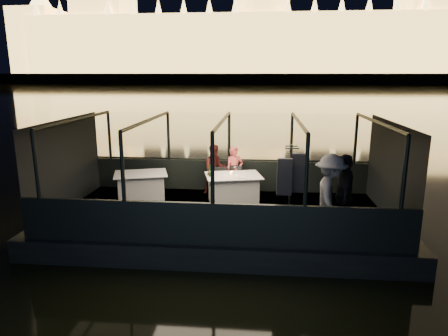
# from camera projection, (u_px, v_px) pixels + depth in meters

# --- Properties ---
(river_water) EXTENTS (500.00, 500.00, 0.00)m
(river_water) POSITION_uv_depth(u_px,v_px,m) (258.00, 92.00, 87.66)
(river_water) COLOR black
(river_water) RESTS_ON ground
(boat_hull) EXTENTS (8.60, 4.40, 1.00)m
(boat_hull) POSITION_uv_depth(u_px,v_px,m) (223.00, 231.00, 10.15)
(boat_hull) COLOR black
(boat_hull) RESTS_ON river_water
(boat_deck) EXTENTS (8.00, 4.00, 0.04)m
(boat_deck) POSITION_uv_depth(u_px,v_px,m) (223.00, 213.00, 10.04)
(boat_deck) COLOR black
(boat_deck) RESTS_ON boat_hull
(gunwale_port) EXTENTS (8.00, 0.08, 0.90)m
(gunwale_port) POSITION_uv_depth(u_px,v_px,m) (229.00, 175.00, 11.87)
(gunwale_port) COLOR black
(gunwale_port) RESTS_ON boat_deck
(gunwale_starboard) EXTENTS (8.00, 0.08, 0.90)m
(gunwale_starboard) POSITION_uv_depth(u_px,v_px,m) (213.00, 224.00, 7.99)
(gunwale_starboard) COLOR black
(gunwale_starboard) RESTS_ON boat_deck
(cabin_glass_port) EXTENTS (8.00, 0.02, 1.40)m
(cabin_glass_port) POSITION_uv_depth(u_px,v_px,m) (229.00, 137.00, 11.60)
(cabin_glass_port) COLOR #99B2B2
(cabin_glass_port) RESTS_ON gunwale_port
(cabin_glass_starboard) EXTENTS (8.00, 0.02, 1.40)m
(cabin_glass_starboard) POSITION_uv_depth(u_px,v_px,m) (212.00, 169.00, 7.73)
(cabin_glass_starboard) COLOR #99B2B2
(cabin_glass_starboard) RESTS_ON gunwale_starboard
(cabin_roof_glass) EXTENTS (8.00, 4.00, 0.02)m
(cabin_roof_glass) POSITION_uv_depth(u_px,v_px,m) (222.00, 121.00, 9.50)
(cabin_roof_glass) COLOR #99B2B2
(cabin_roof_glass) RESTS_ON boat_deck
(end_wall_fore) EXTENTS (0.02, 4.00, 2.30)m
(end_wall_fore) POSITION_uv_depth(u_px,v_px,m) (66.00, 164.00, 10.13)
(end_wall_fore) COLOR black
(end_wall_fore) RESTS_ON boat_deck
(end_wall_aft) EXTENTS (0.02, 4.00, 2.30)m
(end_wall_aft) POSITION_uv_depth(u_px,v_px,m) (391.00, 171.00, 9.41)
(end_wall_aft) COLOR black
(end_wall_aft) RESTS_ON boat_deck
(canopy_ribs) EXTENTS (8.00, 4.00, 2.30)m
(canopy_ribs) POSITION_uv_depth(u_px,v_px,m) (222.00, 168.00, 9.77)
(canopy_ribs) COLOR black
(canopy_ribs) RESTS_ON boat_deck
(embankment) EXTENTS (400.00, 140.00, 6.00)m
(embankment) POSITION_uv_depth(u_px,v_px,m) (260.00, 79.00, 213.39)
(embankment) COLOR #423D33
(embankment) RESTS_ON ground
(parliament_building) EXTENTS (220.00, 32.00, 60.00)m
(parliament_building) POSITION_uv_depth(u_px,v_px,m) (261.00, 14.00, 173.03)
(parliament_building) COLOR #F2D18C
(parliament_building) RESTS_ON embankment
(dining_table_central) EXTENTS (1.65, 1.36, 0.77)m
(dining_table_central) POSITION_uv_depth(u_px,v_px,m) (233.00, 189.00, 10.70)
(dining_table_central) COLOR white
(dining_table_central) RESTS_ON boat_deck
(dining_table_aft) EXTENTS (1.64, 1.38, 0.75)m
(dining_table_aft) POSITION_uv_depth(u_px,v_px,m) (141.00, 186.00, 10.99)
(dining_table_aft) COLOR silver
(dining_table_aft) RESTS_ON boat_deck
(chair_port_left) EXTENTS (0.38, 0.38, 0.82)m
(chair_port_left) POSITION_uv_depth(u_px,v_px,m) (221.00, 182.00, 11.16)
(chair_port_left) COLOR black
(chair_port_left) RESTS_ON boat_deck
(chair_port_right) EXTENTS (0.52, 0.52, 0.87)m
(chair_port_right) POSITION_uv_depth(u_px,v_px,m) (235.00, 182.00, 11.12)
(chair_port_right) COLOR black
(chair_port_right) RESTS_ON boat_deck
(coat_stand) EXTENTS (0.67, 0.61, 1.99)m
(coat_stand) POSITION_uv_depth(u_px,v_px,m) (290.00, 195.00, 8.39)
(coat_stand) COLOR black
(coat_stand) RESTS_ON boat_deck
(person_woman_coral) EXTENTS (0.60, 0.51, 1.40)m
(person_woman_coral) POSITION_uv_depth(u_px,v_px,m) (235.00, 169.00, 11.34)
(person_woman_coral) COLOR #CB4B49
(person_woman_coral) RESTS_ON boat_deck
(person_man_maroon) EXTENTS (0.81, 0.71, 1.44)m
(person_man_maroon) POSITION_uv_depth(u_px,v_px,m) (215.00, 168.00, 11.42)
(person_man_maroon) COLOR #391010
(person_man_maroon) RESTS_ON boat_deck
(passenger_stripe) EXTENTS (0.77, 1.22, 1.80)m
(passenger_stripe) POSITION_uv_depth(u_px,v_px,m) (330.00, 198.00, 8.35)
(passenger_stripe) COLOR white
(passenger_stripe) RESTS_ON boat_deck
(passenger_dark) EXTENTS (0.59, 1.10, 1.78)m
(passenger_dark) POSITION_uv_depth(u_px,v_px,m) (344.00, 197.00, 8.47)
(passenger_dark) COLOR black
(passenger_dark) RESTS_ON boat_deck
(wine_bottle) EXTENTS (0.09, 0.09, 0.33)m
(wine_bottle) POSITION_uv_depth(u_px,v_px,m) (210.00, 171.00, 10.44)
(wine_bottle) COLOR #163B15
(wine_bottle) RESTS_ON dining_table_central
(bread_basket) EXTENTS (0.22, 0.22, 0.07)m
(bread_basket) POSITION_uv_depth(u_px,v_px,m) (211.00, 174.00, 10.62)
(bread_basket) COLOR brown
(bread_basket) RESTS_ON dining_table_central
(amber_candle) EXTENTS (0.06, 0.06, 0.08)m
(amber_candle) POSITION_uv_depth(u_px,v_px,m) (231.00, 173.00, 10.67)
(amber_candle) COLOR orange
(amber_candle) RESTS_ON dining_table_central
(plate_near) EXTENTS (0.27, 0.27, 0.02)m
(plate_near) POSITION_uv_depth(u_px,v_px,m) (242.00, 177.00, 10.36)
(plate_near) COLOR white
(plate_near) RESTS_ON dining_table_central
(plate_far) EXTENTS (0.28, 0.28, 0.02)m
(plate_far) POSITION_uv_depth(u_px,v_px,m) (212.00, 172.00, 10.87)
(plate_far) COLOR silver
(plate_far) RESTS_ON dining_table_central
(wine_glass_white) EXTENTS (0.07, 0.07, 0.17)m
(wine_glass_white) POSITION_uv_depth(u_px,v_px,m) (210.00, 173.00, 10.43)
(wine_glass_white) COLOR silver
(wine_glass_white) RESTS_ON dining_table_central
(wine_glass_red) EXTENTS (0.09, 0.09, 0.19)m
(wine_glass_red) POSITION_uv_depth(u_px,v_px,m) (235.00, 170.00, 10.74)
(wine_glass_red) COLOR silver
(wine_glass_red) RESTS_ON dining_table_central
(wine_glass_empty) EXTENTS (0.07, 0.07, 0.17)m
(wine_glass_empty) POSITION_uv_depth(u_px,v_px,m) (225.00, 173.00, 10.41)
(wine_glass_empty) COLOR silver
(wine_glass_empty) RESTS_ON dining_table_central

